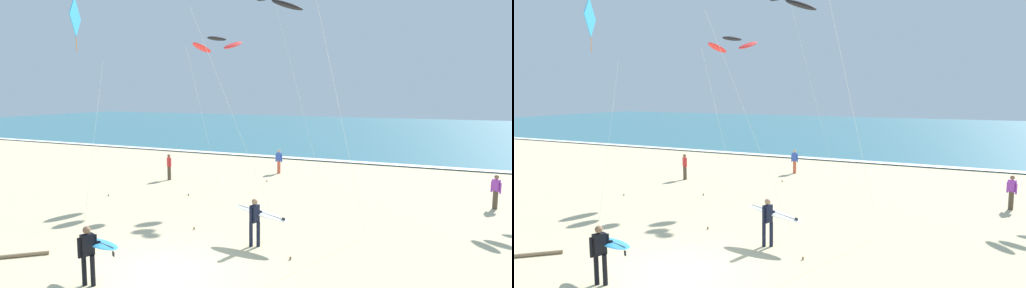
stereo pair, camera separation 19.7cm
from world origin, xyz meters
TOP-DOWN VIEW (x-y plane):
  - ground_plane at (0.00, 0.00)m, footprint 160.00×160.00m
  - ocean_water at (0.00, 52.59)m, footprint 160.00×60.00m
  - shoreline_foam at (0.00, 22.89)m, footprint 160.00×1.00m
  - surfer_lead at (1.57, 3.39)m, footprint 2.36×1.15m
  - surfer_trailing at (-1.29, -1.40)m, footprint 2.02×1.23m
  - kite_diamond_cobalt_high at (-6.14, 2.96)m, footprint 2.85×4.60m
  - kite_arc_charcoal_distant at (-4.32, 10.95)m, footprint 3.11×3.33m
  - bystander_red_top at (-8.17, 11.64)m, footprint 0.43×0.33m
  - bystander_blue_top at (-2.86, 16.46)m, footprint 0.50×0.22m
  - bystander_purple_top at (9.52, 12.35)m, footprint 0.42×0.34m
  - driftwood_log at (-4.92, -0.82)m, footprint 1.19×1.08m

SIDE VIEW (x-z plane):
  - ground_plane at x=0.00m, z-range 0.00..0.00m
  - ocean_water at x=0.00m, z-range 0.00..0.08m
  - driftwood_log at x=-4.92m, z-range 0.00..0.13m
  - shoreline_foam at x=0.00m, z-range 0.08..0.09m
  - bystander_red_top at x=-8.17m, z-range 0.02..1.61m
  - bystander_blue_top at x=-2.86m, z-range 0.02..1.61m
  - bystander_purple_top at x=9.52m, z-range 0.02..1.61m
  - surfer_trailing at x=-1.29m, z-range 0.19..1.89m
  - surfer_lead at x=1.57m, z-range 0.20..1.90m
  - kite_arc_charcoal_distant at x=-4.32m, z-range 3.78..12.13m
  - kite_diamond_cobalt_high at x=-6.14m, z-range 3.57..12.64m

